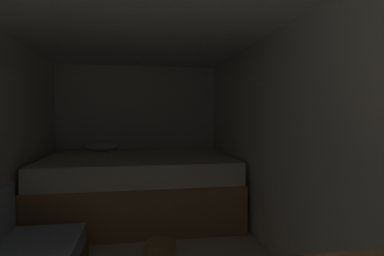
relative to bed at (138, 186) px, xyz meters
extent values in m
cube|color=silver|center=(0.00, 0.95, 0.65)|extent=(2.57, 0.05, 2.10)
cube|color=silver|center=(1.27, -1.66, 0.65)|extent=(0.05, 5.17, 2.10)
cube|color=white|center=(0.00, -1.66, 1.73)|extent=(2.57, 5.17, 0.05)
cube|color=#9E7247|center=(0.00, 0.00, -0.13)|extent=(2.35, 1.75, 0.54)
cube|color=beige|center=(0.00, 0.00, 0.27)|extent=(2.31, 1.71, 0.26)
ellipsoid|color=white|center=(-0.53, 0.65, 0.47)|extent=(0.46, 0.34, 0.15)
cylinder|color=olive|center=(0.19, -1.37, -0.30)|extent=(0.28, 0.28, 0.19)
camera|label=1|loc=(-0.01, -4.18, 0.92)|focal=29.77mm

